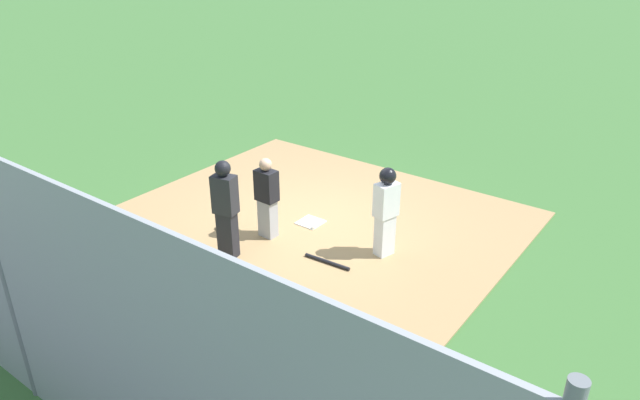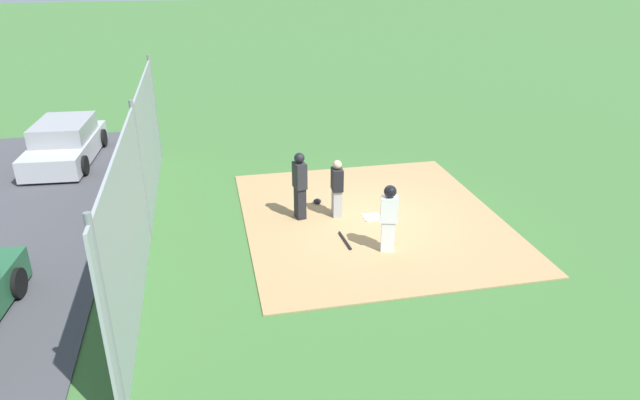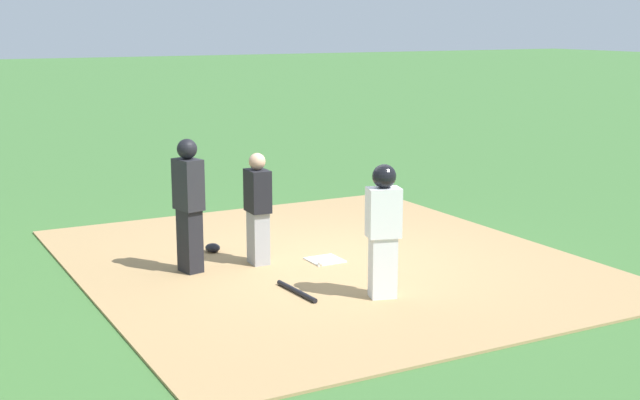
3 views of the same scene
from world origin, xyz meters
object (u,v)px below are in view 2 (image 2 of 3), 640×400
catcher (337,188)px  baseball (367,220)px  parked_car_silver (65,143)px  runner (389,214)px  catcher_mask (317,201)px  umpire (300,184)px  home_plate (372,217)px  baseball_bat (345,240)px

catcher → baseball: bearing=-35.2°
catcher → parked_car_silver: bearing=144.5°
runner → catcher_mask: 3.15m
runner → umpire: bearing=53.9°
home_plate → runner: runner is taller
baseball_bat → home_plate: bearing=134.5°
catcher → runner: bearing=-68.9°
home_plate → parked_car_silver: parked_car_silver is taller
baseball_bat → baseball: (-0.91, 0.81, 0.01)m
home_plate → baseball: size_ratio=5.95×
umpire → runner: 2.64m
baseball → catcher_mask: bearing=-143.5°
home_plate → baseball: baseball is taller
runner → baseball: (-1.50, -0.02, -0.86)m
home_plate → catcher_mask: bearing=-134.4°
home_plate → baseball_bat: size_ratio=0.51×
home_plate → runner: 1.92m
catcher → parked_car_silver: (-5.78, -7.53, -0.19)m
runner → catcher_mask: bearing=35.6°
umpire → baseball: (0.58, 1.60, -0.88)m
home_plate → parked_car_silver: bearing=-126.0°
catcher_mask → parked_car_silver: (-4.94, -7.20, 0.52)m
runner → baseball: runner is taller
umpire → baseball: umpire is taller
baseball_bat → parked_car_silver: parked_car_silver is taller
umpire → baseball: size_ratio=23.50×
parked_car_silver → catcher_mask: bearing=59.5°
baseball_bat → parked_car_silver: size_ratio=0.20×
home_plate → runner: bearing=-5.2°
catcher → baseball: catcher is taller
umpire → catcher: bearing=-16.6°
parked_car_silver → catcher: bearing=56.4°
catcher_mask → runner: bearing=19.7°
baseball → parked_car_silver: 10.35m
catcher → baseball_bat: size_ratio=1.75×
umpire → catcher_mask: umpire is taller
parked_car_silver → umpire: bearing=53.0°
umpire → runner: bearing=-64.3°
parked_car_silver → runner: bearing=50.5°
catcher_mask → baseball: size_ratio=3.24×
home_plate → catcher_mask: 1.65m
umpire → parked_car_silver: (-5.71, -6.59, -0.33)m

